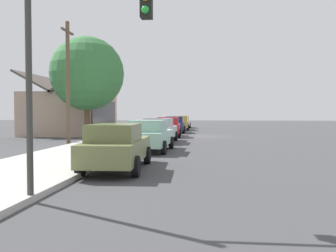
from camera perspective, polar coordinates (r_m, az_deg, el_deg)
ground_plane at (r=30.90m, az=5.52°, el=-1.57°), size 120.00×120.00×0.00m
sidewalk_curb at (r=31.44m, az=-4.74°, el=-1.36°), size 60.00×4.20×0.16m
car_olive at (r=12.85m, az=-7.85°, el=-3.11°), size 4.89×2.08×1.59m
car_seafoam at (r=18.79m, az=-2.83°, el=-1.44°), size 4.58×2.14×1.59m
car_silver at (r=24.44m, az=-1.35°, el=-0.62°), size 4.70×2.17×1.59m
car_cherry at (r=30.11m, az=0.07°, el=-0.11°), size 4.43×2.22×1.59m
car_navy at (r=35.96m, az=1.04°, el=0.26°), size 4.54×2.13×1.59m
car_mustard at (r=41.42m, az=1.88°, el=0.50°), size 4.63×2.13×1.59m
car_ivory at (r=47.49m, az=2.29°, el=0.71°), size 4.64×2.17×1.59m
storefront_building at (r=34.97m, az=-14.49°, el=2.02°), size 9.96×6.31×5.37m
shade_tree at (r=27.69m, az=-12.32°, el=7.85°), size 5.32×5.32×7.44m
traffic_light_main at (r=8.39m, az=-14.04°, el=12.43°), size 0.37×2.79×5.20m
utility_pole_wooden at (r=23.63m, az=-15.11°, el=6.77°), size 1.80×0.24×7.50m
fire_hydrant_red at (r=18.70m, az=-7.84°, el=-2.45°), size 0.22×0.22×0.71m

